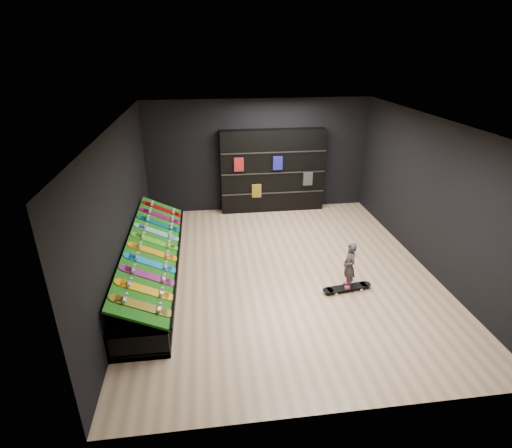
{
  "coord_description": "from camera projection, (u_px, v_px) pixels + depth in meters",
  "views": [
    {
      "loc": [
        -1.44,
        -6.94,
        4.27
      ],
      "look_at": [
        -0.5,
        0.2,
        1.0
      ],
      "focal_mm": 28.0,
      "sensor_mm": 36.0,
      "label": 1
    }
  ],
  "objects": [
    {
      "name": "display_board_1",
      "position": [
        145.0,
        290.0,
        6.27
      ],
      "size": [
        0.93,
        0.22,
        0.5
      ],
      "primitive_type": null,
      "rotation": [
        0.0,
        0.44,
        0.0
      ],
      "color": "yellow",
      "rests_on": "turf_ramp"
    },
    {
      "name": "display_rack",
      "position": [
        154.0,
        269.0,
        7.8
      ],
      "size": [
        0.9,
        4.5,
        0.5
      ],
      "primitive_type": null,
      "color": "black",
      "rests_on": "ground"
    },
    {
      "name": "wall_right",
      "position": [
        431.0,
        196.0,
        7.94
      ],
      "size": [
        0.02,
        7.0,
        3.0
      ],
      "primitive_type": "cube",
      "color": "black",
      "rests_on": "ground"
    },
    {
      "name": "wall_left",
      "position": [
        121.0,
        211.0,
        7.23
      ],
      "size": [
        0.02,
        7.0,
        3.0
      ],
      "primitive_type": "cube",
      "color": "black",
      "rests_on": "ground"
    },
    {
      "name": "display_board_4",
      "position": [
        153.0,
        252.0,
        7.41
      ],
      "size": [
        0.93,
        0.22,
        0.5
      ],
      "primitive_type": null,
      "rotation": [
        0.0,
        0.44,
        0.0
      ],
      "color": "orange",
      "rests_on": "turf_ramp"
    },
    {
      "name": "display_board_0",
      "position": [
        141.0,
        306.0,
        5.89
      ],
      "size": [
        0.93,
        0.22,
        0.5
      ],
      "primitive_type": null,
      "rotation": [
        0.0,
        0.44,
        0.0
      ],
      "color": "yellow",
      "rests_on": "turf_ramp"
    },
    {
      "name": "display_board_6",
      "position": [
        157.0,
        232.0,
        8.18
      ],
      "size": [
        0.93,
        0.22,
        0.5
      ],
      "primitive_type": null,
      "rotation": [
        0.0,
        0.44,
        0.0
      ],
      "color": "#0CB2E5",
      "rests_on": "turf_ramp"
    },
    {
      "name": "display_board_8",
      "position": [
        161.0,
        216.0,
        8.94
      ],
      "size": [
        0.93,
        0.22,
        0.5
      ],
      "primitive_type": null,
      "rotation": [
        0.0,
        0.44,
        0.0
      ],
      "color": "#E5198C",
      "rests_on": "turf_ramp"
    },
    {
      "name": "floor",
      "position": [
        281.0,
        271.0,
        8.21
      ],
      "size": [
        6.0,
        7.0,
        0.01
      ],
      "primitive_type": "cube",
      "color": "#CFAF8C",
      "rests_on": "ground"
    },
    {
      "name": "floor_skateboard",
      "position": [
        347.0,
        289.0,
        7.53
      ],
      "size": [
        1.0,
        0.36,
        0.09
      ],
      "primitive_type": null,
      "rotation": [
        0.0,
        0.0,
        0.15
      ],
      "color": "black",
      "rests_on": "ground"
    },
    {
      "name": "display_board_7",
      "position": [
        159.0,
        224.0,
        8.56
      ],
      "size": [
        0.93,
        0.22,
        0.5
      ],
      "primitive_type": null,
      "rotation": [
        0.0,
        0.44,
        0.0
      ],
      "color": "#0C8C99",
      "rests_on": "turf_ramp"
    },
    {
      "name": "turf_ramp",
      "position": [
        154.0,
        248.0,
        7.62
      ],
      "size": [
        0.92,
        4.5,
        0.46
      ],
      "primitive_type": "cube",
      "rotation": [
        0.0,
        0.44,
        0.0
      ],
      "color": "#11540D",
      "rests_on": "display_rack"
    },
    {
      "name": "wall_back",
      "position": [
        258.0,
        156.0,
        10.75
      ],
      "size": [
        6.0,
        0.02,
        3.0
      ],
      "primitive_type": "cube",
      "color": "black",
      "rests_on": "ground"
    },
    {
      "name": "wall_front",
      "position": [
        344.0,
        317.0,
        4.43
      ],
      "size": [
        6.0,
        0.02,
        3.0
      ],
      "primitive_type": "cube",
      "color": "black",
      "rests_on": "ground"
    },
    {
      "name": "display_board_5",
      "position": [
        155.0,
        241.0,
        7.8
      ],
      "size": [
        0.93,
        0.22,
        0.5
      ],
      "primitive_type": null,
      "rotation": [
        0.0,
        0.44,
        0.0
      ],
      "color": "green",
      "rests_on": "turf_ramp"
    },
    {
      "name": "display_board_2",
      "position": [
        148.0,
        275.0,
        6.65
      ],
      "size": [
        0.93,
        0.22,
        0.5
      ],
      "primitive_type": null,
      "rotation": [
        0.0,
        0.44,
        0.0
      ],
      "color": "#2626BF",
      "rests_on": "turf_ramp"
    },
    {
      "name": "back_shelving",
      "position": [
        272.0,
        171.0,
        10.79
      ],
      "size": [
        2.8,
        0.33,
        2.24
      ],
      "primitive_type": "cube",
      "color": "black",
      "rests_on": "ground"
    },
    {
      "name": "display_board_9",
      "position": [
        162.0,
        209.0,
        9.32
      ],
      "size": [
        0.93,
        0.22,
        0.5
      ],
      "primitive_type": null,
      "rotation": [
        0.0,
        0.44,
        0.0
      ],
      "color": "red",
      "rests_on": "turf_ramp"
    },
    {
      "name": "child",
      "position": [
        348.0,
        274.0,
        7.4
      ],
      "size": [
        0.15,
        0.21,
        0.55
      ],
      "primitive_type": "imported",
      "rotation": [
        0.0,
        0.0,
        -1.53
      ],
      "color": "black",
      "rests_on": "floor_skateboard"
    },
    {
      "name": "display_board_3",
      "position": [
        151.0,
        263.0,
        7.03
      ],
      "size": [
        0.93,
        0.22,
        0.5
      ],
      "primitive_type": null,
      "rotation": [
        0.0,
        0.44,
        0.0
      ],
      "color": "blue",
      "rests_on": "turf_ramp"
    },
    {
      "name": "ceiling",
      "position": [
        286.0,
        123.0,
        6.97
      ],
      "size": [
        6.0,
        7.0,
        0.01
      ],
      "primitive_type": "cube",
      "color": "white",
      "rests_on": "ground"
    }
  ]
}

